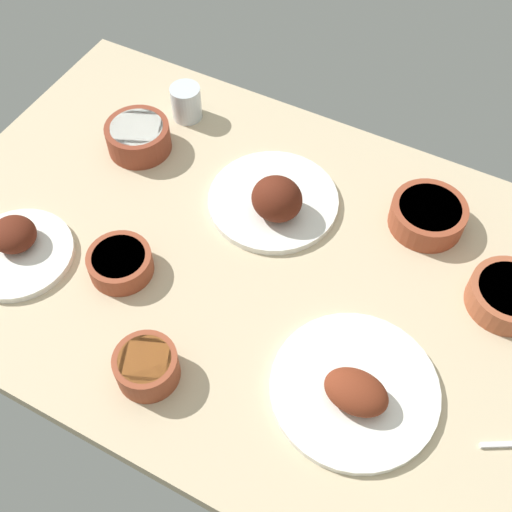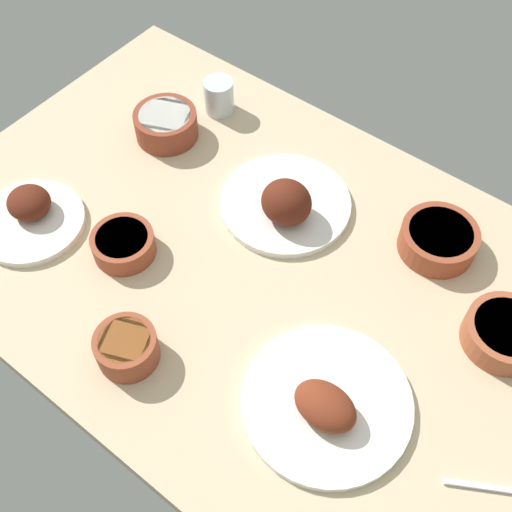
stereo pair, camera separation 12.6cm
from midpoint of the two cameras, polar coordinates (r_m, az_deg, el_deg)
dining_table at (r=128.87cm, az=2.78°, el=-1.22°), size 140.00×90.00×4.00cm
plate_center_main at (r=137.76cm, az=-17.18°, el=3.38°), size 22.34×22.34×7.18cm
plate_near_viewer at (r=132.99cm, az=5.40°, el=4.58°), size 27.89×27.89×10.58cm
plate_far_side at (r=112.42cm, az=9.60°, el=-13.17°), size 29.75×29.75×7.13cm
bowl_sauce at (r=128.01cm, az=-9.11°, el=0.91°), size 12.68×12.68×4.85cm
bowl_cream at (r=148.80cm, az=-5.67°, el=11.58°), size 14.44×14.44×6.47cm
bowl_pasta at (r=133.60cm, az=18.66°, el=1.27°), size 15.52×15.52×5.61cm
bowl_soup at (r=114.72cm, az=-8.48°, el=-8.34°), size 11.30×11.30×6.24cm
bowl_potatoes at (r=126.27cm, az=24.15°, el=-6.53°), size 14.93×14.93×5.30cm
water_tumbler at (r=154.13cm, az=-0.97°, el=14.01°), size 7.08×7.08×8.30cm
fork_loose at (r=117.03cm, az=24.29°, el=-18.82°), size 16.40×9.83×0.80cm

